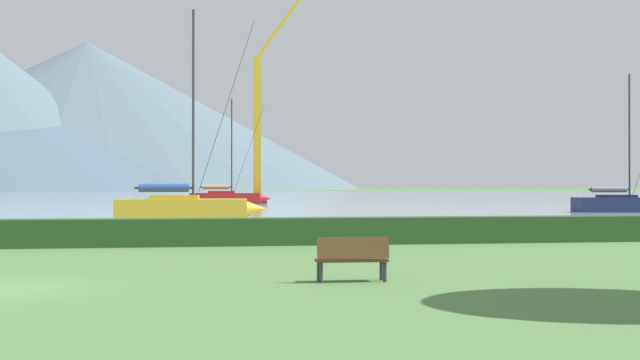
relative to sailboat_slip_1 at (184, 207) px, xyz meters
The scene contains 8 objects.
harbor_water 104.59m from the sailboat_slip_1, 91.86° to the left, with size 320.00×246.00×0.00m, color #8C9EA3.
hedge_line 21.74m from the sailboat_slip_1, 98.98° to the right, with size 80.00×1.20×0.91m, color #284C23.
sailboat_slip_1 is the anchor object (origin of this frame).
sailboat_slip_2 33.63m from the sailboat_slip_1, 14.13° to the left, with size 8.24×3.24×10.43m.
sailboat_slip_6 39.88m from the sailboat_slip_1, 84.00° to the left, with size 8.85×3.39×11.38m.
park_bench_under_tree 32.56m from the sailboat_slip_1, 83.34° to the right, with size 1.51×0.50×0.95m.
dock_crane 43.28m from the sailboat_slip_1, 79.38° to the left, with size 6.46×2.00×23.94m.
distant_hill_east_ridge 367.97m from the sailboat_slip_1, 97.90° to the left, with size 267.75×267.75×72.24m, color slate.
Camera 1 is at (3.86, -16.60, 2.02)m, focal length 45.86 mm.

